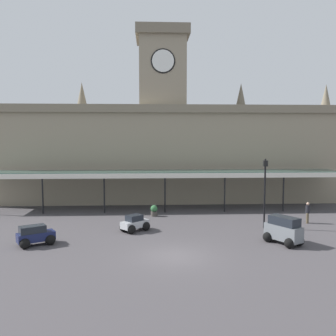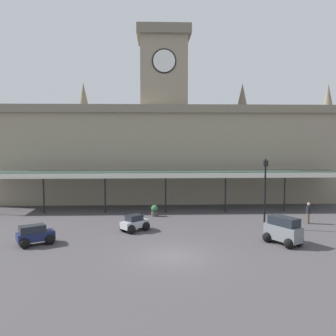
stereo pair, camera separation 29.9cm
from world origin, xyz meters
TOP-DOWN VIEW (x-y plane):
  - ground_plane at (0.00, 0.00)m, footprint 140.00×140.00m
  - station_building at (0.00, 19.26)m, footprint 38.00×7.10m
  - entrance_canopy at (-0.00, 13.49)m, footprint 32.81×3.26m
  - car_grey_van at (7.16, 2.08)m, footprint 2.33×2.59m
  - car_navy_estate at (-8.59, 2.56)m, footprint 2.43×2.20m
  - car_silver_sedan at (-2.46, 5.72)m, footprint 2.23×2.19m
  - pedestrian_crossing_forecourt at (11.11, 7.50)m, footprint 0.34×0.36m
  - victorian_lamppost at (7.17, 6.07)m, footprint 0.30×0.30m
  - planter_by_canopy at (-1.01, 10.68)m, footprint 0.60×0.60m

SIDE VIEW (x-z plane):
  - ground_plane at x=0.00m, z-range 0.00..0.00m
  - planter_by_canopy at x=-1.01m, z-range 0.01..0.97m
  - car_silver_sedan at x=-2.46m, z-range -0.09..1.10m
  - car_navy_estate at x=-8.59m, z-range -0.07..1.20m
  - car_grey_van at x=7.16m, z-range -0.08..1.69m
  - pedestrian_crossing_forecourt at x=11.11m, z-range 0.07..1.74m
  - victorian_lamppost at x=7.17m, z-range 0.61..5.83m
  - entrance_canopy at x=0.00m, z-range 1.68..5.31m
  - station_building at x=0.00m, z-range -3.36..14.74m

